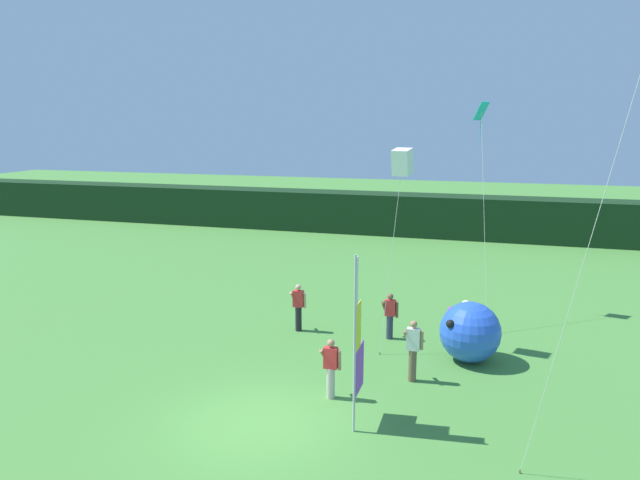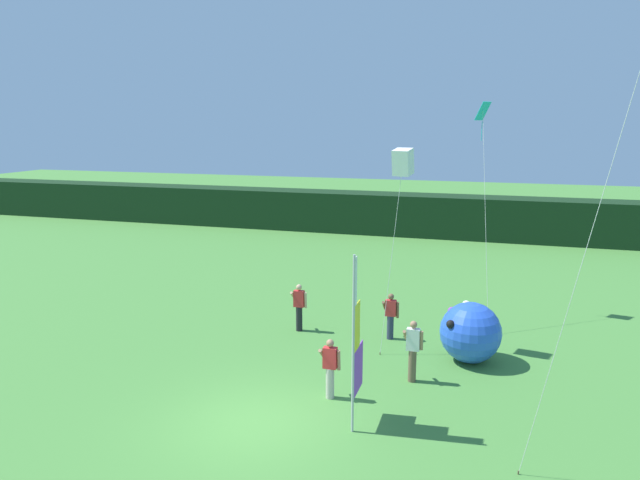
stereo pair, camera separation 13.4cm
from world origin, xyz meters
name	(u,v)px [view 1 (the left image)]	position (x,y,z in m)	size (l,w,h in m)	color
ground_plane	(253,424)	(0.00, 0.00, 0.00)	(120.00, 120.00, 0.00)	#478438
distant_treeline	(404,214)	(0.00, 24.92, 1.29)	(80.00, 2.40, 2.58)	black
banner_flag	(357,345)	(2.39, 0.64, 2.04)	(0.06, 1.03, 4.26)	#B7B7BC
person_near_banner	(298,306)	(-0.95, 6.34, 0.88)	(0.55, 0.48, 1.66)	black
person_mid_field	(413,349)	(3.35, 3.44, 0.95)	(0.55, 0.48, 1.77)	brown
person_far_left	(331,367)	(1.43, 1.82, 0.86)	(0.55, 0.48, 1.62)	#B7B2A3
person_far_right	(390,315)	(2.20, 6.48, 0.83)	(0.55, 0.48, 1.57)	#2D334C
inflatable_balloon	(470,332)	(4.82, 5.32, 0.92)	(1.83, 1.83, 1.83)	blue
kite_white_box_1	(402,162)	(2.53, 6.07, 5.89)	(0.73, 1.42, 6.34)	brown
kite_cyan_diamond_2	(482,127)	(4.74, 10.38, 6.94)	(0.95, 3.22, 7.82)	brown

